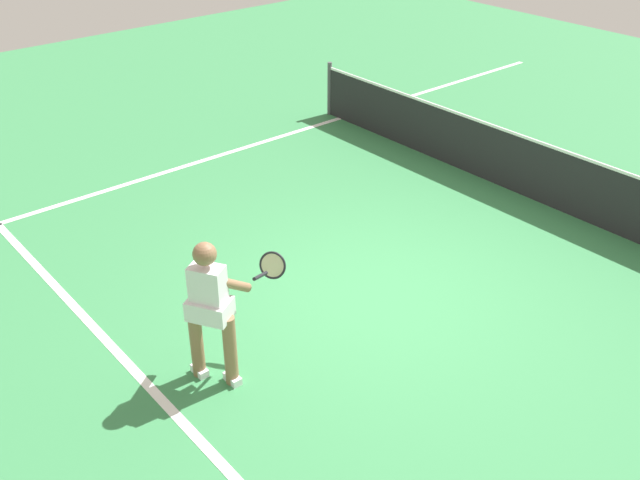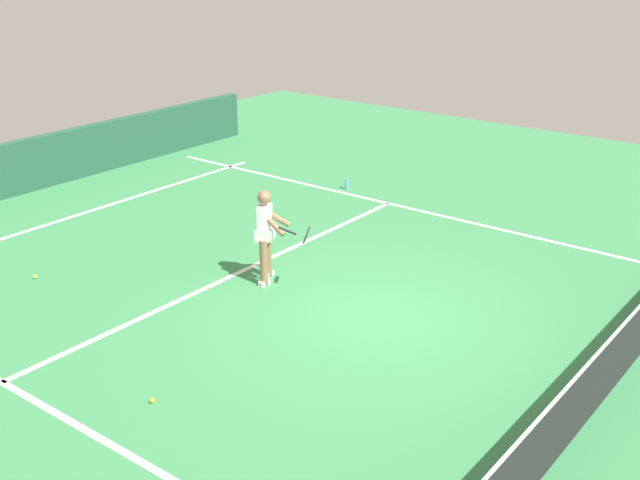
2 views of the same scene
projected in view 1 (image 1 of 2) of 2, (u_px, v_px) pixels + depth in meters
name	position (u px, v px, depth m)	size (l,w,h in m)	color
ground_plane	(374.00, 294.00, 8.47)	(25.66, 25.66, 0.00)	#38844C
service_line_marking	(162.00, 401.00, 6.92)	(9.01, 0.10, 0.01)	white
sideline_left_marking	(176.00, 169.00, 11.44)	(0.10, 17.74, 0.01)	white
court_net	(554.00, 177.00, 10.14)	(9.69, 0.08, 0.97)	#4C4C51
tennis_player	(212.00, 306.00, 6.80)	(0.68, 1.14, 1.55)	#8C6647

